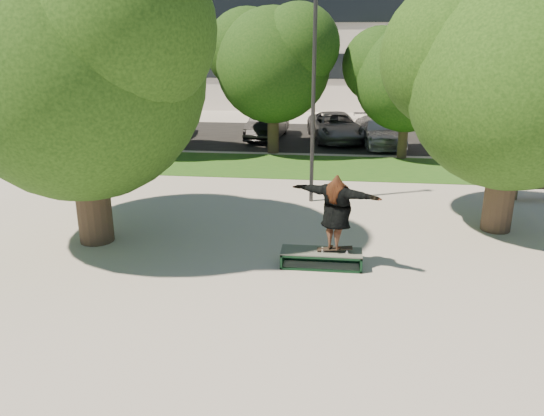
# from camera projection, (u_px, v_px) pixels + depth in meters

# --- Properties ---
(ground) EXTENTS (120.00, 120.00, 0.00)m
(ground) POSITION_uv_depth(u_px,v_px,m) (256.00, 265.00, 11.97)
(ground) COLOR gray
(ground) RESTS_ON ground
(grass_strip) EXTENTS (30.00, 4.00, 0.02)m
(grass_strip) POSITION_uv_depth(u_px,v_px,m) (316.00, 167.00, 20.82)
(grass_strip) COLOR #1B4D16
(grass_strip) RESTS_ON ground
(asphalt_strip) EXTENTS (40.00, 8.00, 0.01)m
(asphalt_strip) POSITION_uv_depth(u_px,v_px,m) (302.00, 136.00, 27.07)
(asphalt_strip) COLOR black
(asphalt_strip) RESTS_ON ground
(tree_left) EXTENTS (6.96, 5.95, 7.12)m
(tree_left) POSITION_uv_depth(u_px,v_px,m) (76.00, 59.00, 12.11)
(tree_left) COLOR #38281E
(tree_left) RESTS_ON ground
(tree_right) EXTENTS (6.24, 5.33, 6.51)m
(tree_right) POSITION_uv_depth(u_px,v_px,m) (512.00, 72.00, 12.95)
(tree_right) COLOR #38281E
(tree_right) RESTS_ON ground
(bg_tree_left) EXTENTS (5.28, 4.51, 5.77)m
(bg_tree_left) POSITION_uv_depth(u_px,v_px,m) (138.00, 66.00, 21.99)
(bg_tree_left) COLOR #38281E
(bg_tree_left) RESTS_ON ground
(bg_tree_mid) EXTENTS (5.76, 4.92, 6.24)m
(bg_tree_mid) POSITION_uv_depth(u_px,v_px,m) (272.00, 58.00, 22.24)
(bg_tree_mid) COLOR #38281E
(bg_tree_mid) RESTS_ON ground
(bg_tree_right) EXTENTS (5.04, 4.31, 5.43)m
(bg_tree_right) POSITION_uv_depth(u_px,v_px,m) (406.00, 73.00, 21.31)
(bg_tree_right) COLOR #38281E
(bg_tree_right) RESTS_ON ground
(lamppost) EXTENTS (0.25, 0.15, 6.11)m
(lamppost) POSITION_uv_depth(u_px,v_px,m) (313.00, 99.00, 15.60)
(lamppost) COLOR #2D2D30
(lamppost) RESTS_ON ground
(grind_box) EXTENTS (1.80, 0.60, 0.38)m
(grind_box) POSITION_uv_depth(u_px,v_px,m) (321.00, 258.00, 11.85)
(grind_box) COLOR black
(grind_box) RESTS_ON ground
(skater_rig) EXTENTS (2.12, 1.35, 1.76)m
(skater_rig) POSITION_uv_depth(u_px,v_px,m) (336.00, 212.00, 11.47)
(skater_rig) COLOR white
(skater_rig) RESTS_ON grind_box
(car_silver_a) EXTENTS (1.93, 3.98, 1.31)m
(car_silver_a) POSITION_uv_depth(u_px,v_px,m) (170.00, 124.00, 26.68)
(car_silver_a) COLOR #A4A3A8
(car_silver_a) RESTS_ON asphalt_strip
(car_dark) EXTENTS (1.83, 4.42, 1.42)m
(car_dark) POSITION_uv_depth(u_px,v_px,m) (267.00, 124.00, 26.38)
(car_dark) COLOR black
(car_dark) RESTS_ON asphalt_strip
(car_grey) EXTENTS (3.12, 5.16, 1.34)m
(car_grey) POSITION_uv_depth(u_px,v_px,m) (336.00, 127.00, 25.91)
(car_grey) COLOR slate
(car_grey) RESTS_ON asphalt_strip
(car_silver_b) EXTENTS (2.57, 4.68, 1.29)m
(car_silver_b) POSITION_uv_depth(u_px,v_px,m) (379.00, 131.00, 24.85)
(car_silver_b) COLOR #AAAAAE
(car_silver_b) RESTS_ON asphalt_strip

